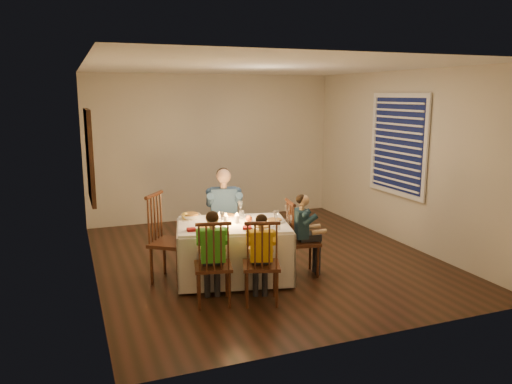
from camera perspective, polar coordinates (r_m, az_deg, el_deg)
name	(u,v)px	position (r m, az deg, el deg)	size (l,w,h in m)	color
ground	(264,258)	(7.03, 0.96, -7.56)	(5.00, 5.00, 0.00)	black
wall_left	(89,176)	(6.25, -18.52, 1.79)	(0.02, 5.00, 2.60)	beige
wall_right	(403,158)	(7.84, 16.47, 3.70)	(0.02, 5.00, 2.60)	beige
wall_back	(213,148)	(9.07, -4.93, 5.07)	(4.50, 0.02, 2.60)	beige
ceiling	(265,67)	(6.67, 1.03, 14.12)	(5.00, 5.00, 0.00)	white
dining_table	(233,239)	(6.14, -2.64, -5.42)	(1.54, 1.25, 0.68)	silver
chair_adult	(225,259)	(7.01, -3.61, -7.62)	(0.40, 0.38, 0.96)	#34180E
chair_near_left	(214,303)	(5.62, -4.85, -12.55)	(0.40, 0.38, 0.96)	#34180E
chair_near_right	(261,302)	(5.63, 0.58, -12.46)	(0.40, 0.38, 0.96)	#34180E
chair_end	(302,274)	(6.46, 5.31, -9.32)	(0.40, 0.38, 0.96)	#34180E
chair_extra	(172,280)	(6.32, -9.63, -9.91)	(0.45, 0.43, 1.09)	#34180E
adult	(225,259)	(7.01, -3.61, -7.62)	(0.47, 0.43, 1.27)	#32507E
child_green	(214,303)	(5.62, -4.85, -12.55)	(0.34, 0.31, 1.05)	green
child_yellow	(261,302)	(5.63, 0.58, -12.46)	(0.32, 0.29, 1.00)	gold
child_teal	(302,274)	(6.46, 5.31, -9.32)	(0.34, 0.31, 1.04)	#1A3443
setting_adult	(228,217)	(6.38, -3.25, -2.82)	(0.26, 0.26, 0.02)	white
setting_green	(207,229)	(5.81, -5.62, -4.27)	(0.26, 0.26, 0.02)	white
setting_yellow	(262,227)	(5.86, 0.72, -4.08)	(0.26, 0.26, 0.02)	white
setting_teal	(275,221)	(6.16, 2.13, -3.31)	(0.26, 0.26, 0.02)	white
candle_left	(226,220)	(6.07, -3.47, -3.17)	(0.06, 0.06, 0.10)	white
candle_right	(237,219)	(6.08, -2.18, -3.12)	(0.06, 0.06, 0.10)	white
squash	(185,216)	(6.32, -8.11, -2.72)	(0.09, 0.09, 0.09)	yellow
orange_fruit	(249,219)	(6.15, -0.82, -3.06)	(0.08, 0.08, 0.08)	#E05C12
serving_bowl	(191,217)	(6.34, -7.43, -2.80)	(0.24, 0.24, 0.06)	white
wall_mirror	(90,156)	(6.52, -18.47, 3.94)	(0.06, 0.95, 1.15)	black
window_blinds	(397,145)	(7.87, 15.85, 5.23)	(0.07, 1.34, 1.54)	#0C1233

